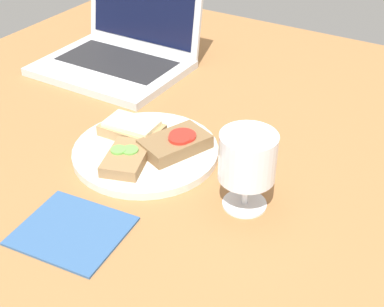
{
  "coord_description": "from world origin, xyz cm",
  "views": [
    {
      "loc": [
        42.18,
        -65.53,
        56.59
      ],
      "look_at": [
        4.96,
        -4.05,
        8.0
      ],
      "focal_mm": 50.0,
      "sensor_mm": 36.0,
      "label": 1
    }
  ],
  "objects_px": {
    "sandwich_with_cucumber": "(126,158)",
    "laptop": "(121,47)",
    "napkin": "(72,231)",
    "plate": "(146,152)",
    "sandwich_with_tomato": "(176,142)",
    "sandwich_with_cheese": "(133,128)",
    "wine_glass": "(248,159)"
  },
  "relations": [
    {
      "from": "sandwich_with_cucumber",
      "to": "wine_glass",
      "type": "xyz_separation_m",
      "value": [
        0.21,
        0.02,
        0.06
      ]
    },
    {
      "from": "sandwich_with_cheese",
      "to": "laptop",
      "type": "xyz_separation_m",
      "value": [
        -0.22,
        0.26,
        0.02
      ]
    },
    {
      "from": "plate",
      "to": "wine_glass",
      "type": "xyz_separation_m",
      "value": [
        0.21,
        -0.03,
        0.08
      ]
    },
    {
      "from": "sandwich_with_cucumber",
      "to": "wine_glass",
      "type": "relative_size",
      "value": 0.9
    },
    {
      "from": "wine_glass",
      "to": "napkin",
      "type": "bearing_deg",
      "value": -135.17
    },
    {
      "from": "plate",
      "to": "wine_glass",
      "type": "bearing_deg",
      "value": -8.93
    },
    {
      "from": "plate",
      "to": "sandwich_with_tomato",
      "type": "distance_m",
      "value": 0.06
    },
    {
      "from": "plate",
      "to": "laptop",
      "type": "distance_m",
      "value": 0.39
    },
    {
      "from": "sandwich_with_cheese",
      "to": "wine_glass",
      "type": "xyz_separation_m",
      "value": [
        0.26,
        -0.06,
        0.06
      ]
    },
    {
      "from": "sandwich_with_tomato",
      "to": "wine_glass",
      "type": "xyz_separation_m",
      "value": [
        0.16,
        -0.06,
        0.06
      ]
    },
    {
      "from": "sandwich_with_cheese",
      "to": "laptop",
      "type": "height_order",
      "value": "laptop"
    },
    {
      "from": "sandwich_with_cheese",
      "to": "sandwich_with_cucumber",
      "type": "bearing_deg",
      "value": -60.49
    },
    {
      "from": "sandwich_with_cheese",
      "to": "sandwich_with_tomato",
      "type": "relative_size",
      "value": 0.84
    },
    {
      "from": "wine_glass",
      "to": "sandwich_with_cheese",
      "type": "bearing_deg",
      "value": 166.8
    },
    {
      "from": "sandwich_with_cheese",
      "to": "sandwich_with_cucumber",
      "type": "xyz_separation_m",
      "value": [
        0.05,
        -0.08,
        -0.0
      ]
    },
    {
      "from": "plate",
      "to": "napkin",
      "type": "relative_size",
      "value": 1.69
    },
    {
      "from": "plate",
      "to": "sandwich_with_cucumber",
      "type": "height_order",
      "value": "sandwich_with_cucumber"
    },
    {
      "from": "sandwich_with_cheese",
      "to": "napkin",
      "type": "distance_m",
      "value": 0.26
    },
    {
      "from": "wine_glass",
      "to": "napkin",
      "type": "distance_m",
      "value": 0.28
    },
    {
      "from": "sandwich_with_cucumber",
      "to": "laptop",
      "type": "xyz_separation_m",
      "value": [
        -0.27,
        0.34,
        0.02
      ]
    },
    {
      "from": "sandwich_with_cucumber",
      "to": "napkin",
      "type": "height_order",
      "value": "sandwich_with_cucumber"
    },
    {
      "from": "plate",
      "to": "napkin",
      "type": "height_order",
      "value": "plate"
    },
    {
      "from": "laptop",
      "to": "napkin",
      "type": "bearing_deg",
      "value": -59.92
    },
    {
      "from": "plate",
      "to": "sandwich_with_cucumber",
      "type": "bearing_deg",
      "value": -90.74
    },
    {
      "from": "sandwich_with_cucumber",
      "to": "laptop",
      "type": "height_order",
      "value": "laptop"
    },
    {
      "from": "sandwich_with_cheese",
      "to": "napkin",
      "type": "xyz_separation_m",
      "value": [
        0.07,
        -0.25,
        -0.03
      ]
    },
    {
      "from": "wine_glass",
      "to": "laptop",
      "type": "bearing_deg",
      "value": 146.64
    },
    {
      "from": "laptop",
      "to": "sandwich_with_cucumber",
      "type": "bearing_deg",
      "value": -51.57
    },
    {
      "from": "sandwich_with_cucumber",
      "to": "napkin",
      "type": "bearing_deg",
      "value": -81.66
    },
    {
      "from": "plate",
      "to": "sandwich_with_cheese",
      "type": "bearing_deg",
      "value": 149.63
    },
    {
      "from": "sandwich_with_cucumber",
      "to": "napkin",
      "type": "relative_size",
      "value": 0.75
    },
    {
      "from": "sandwich_with_cheese",
      "to": "napkin",
      "type": "bearing_deg",
      "value": -74.14
    }
  ]
}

